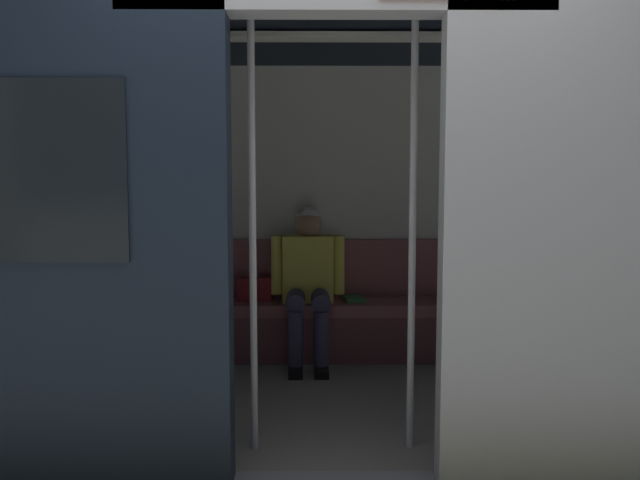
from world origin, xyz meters
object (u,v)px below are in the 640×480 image
at_px(bench_seat, 327,315).
at_px(train_car, 320,151).
at_px(handbag, 255,289).
at_px(book, 354,299).
at_px(person_seated, 308,274).
at_px(grab_pole_far, 412,230).
at_px(grab_pole_door, 253,230).

bearing_deg(bench_seat, train_car, 86.33).
relative_size(handbag, book, 1.18).
relative_size(person_seated, grab_pole_far, 0.53).
distance_m(train_car, person_seated, 1.22).
relative_size(bench_seat, handbag, 12.22).
xyz_separation_m(book, grab_pole_door, (0.60, 1.66, 0.66)).
bearing_deg(person_seated, train_car, 95.41).
xyz_separation_m(bench_seat, grab_pole_door, (0.39, 1.62, 0.77)).
bearing_deg(grab_pole_door, person_seated, -99.21).
bearing_deg(handbag, grab_pole_far, 119.15).
xyz_separation_m(train_car, bench_seat, (-0.06, -0.91, -1.19)).
bearing_deg(person_seated, bench_seat, -159.31).
relative_size(train_car, bench_seat, 2.01).
relative_size(train_car, handbag, 24.62).
bearing_deg(grab_pole_far, bench_seat, -76.25).
bearing_deg(handbag, train_car, 116.29).
height_order(book, grab_pole_door, grab_pole_door).
distance_m(bench_seat, grab_pole_far, 1.83).
xyz_separation_m(bench_seat, handbag, (0.55, -0.08, 0.19)).
height_order(bench_seat, grab_pole_door, grab_pole_door).
bearing_deg(bench_seat, grab_pole_far, 103.75).
relative_size(train_car, person_seated, 5.46).
height_order(bench_seat, person_seated, person_seated).
xyz_separation_m(person_seated, grab_pole_far, (-0.53, 1.56, 0.45)).
bearing_deg(handbag, book, 177.09).
relative_size(handbag, grab_pole_door, 0.12).
relative_size(person_seated, book, 5.33).
xyz_separation_m(train_car, book, (-0.27, -0.95, -1.07)).
bearing_deg(handbag, bench_seat, 171.73).
relative_size(train_car, book, 29.09).
distance_m(bench_seat, handbag, 0.59).
height_order(handbag, book, handbag).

